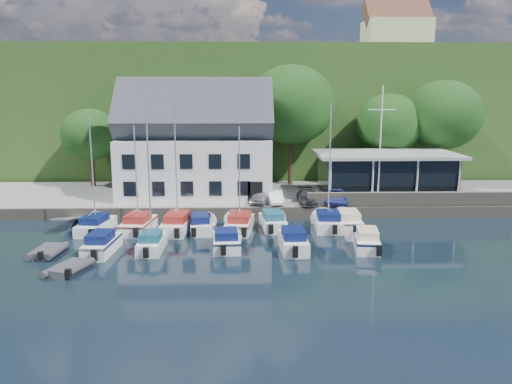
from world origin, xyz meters
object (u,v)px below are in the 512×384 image
(dinghy_1, at_px, (68,267))
(boat_r1_2, at_px, (176,173))
(flagpole, at_px, (380,145))
(boat_r2_2, at_px, (226,239))
(boat_r1_7, at_px, (348,219))
(harbor_building, at_px, (196,150))
(boat_r1_0, at_px, (93,179))
(boat_r2_1, at_px, (149,191))
(club_pavilion, at_px, (385,174))
(car_silver, at_px, (261,196))
(car_white, at_px, (275,197))
(boat_r1_5, at_px, (273,220))
(boat_r1_1, at_px, (136,173))
(boat_r2_4, at_px, (366,238))
(boat_r1_4, at_px, (239,173))
(boat_r1_3, at_px, (200,223))
(boat_r2_3, at_px, (293,239))
(dinghy_0, at_px, (48,250))
(boat_r2_0, at_px, (102,242))
(car_blue, at_px, (336,196))
(car_dgrey, at_px, (307,197))
(boat_r1_6, at_px, (329,173))

(dinghy_1, bearing_deg, boat_r1_2, 77.73)
(flagpole, distance_m, boat_r2_2, 17.56)
(boat_r1_7, bearing_deg, harbor_building, 148.36)
(flagpole, bearing_deg, boat_r1_0, -166.68)
(boat_r1_2, bearing_deg, boat_r2_1, -97.45)
(club_pavilion, height_order, boat_r2_2, club_pavilion)
(boat_r1_7, xyz_separation_m, boat_r2_1, (-14.69, -5.57, 3.48))
(harbor_building, distance_m, car_silver, 7.93)
(car_silver, relative_size, boat_r1_0, 0.43)
(car_white, distance_m, boat_r1_5, 5.05)
(boat_r2_2, bearing_deg, boat_r1_1, 143.09)
(boat_r2_4, bearing_deg, boat_r2_2, -172.55)
(car_silver, bearing_deg, boat_r1_2, -122.87)
(dinghy_1, bearing_deg, boat_r1_4, 59.71)
(harbor_building, relative_size, boat_r1_5, 2.62)
(boat_r2_2, xyz_separation_m, boat_r2_4, (9.75, -0.11, 0.02))
(car_silver, bearing_deg, harbor_building, 166.05)
(boat_r1_1, distance_m, boat_r1_3, 6.21)
(boat_r1_7, relative_size, boat_r2_1, 0.75)
(boat_r1_4, distance_m, boat_r2_3, 7.22)
(boat_r2_2, relative_size, dinghy_0, 1.64)
(boat_r1_1, height_order, boat_r2_0, boat_r1_1)
(car_blue, bearing_deg, dinghy_0, -141.69)
(club_pavilion, xyz_separation_m, boat_r2_1, (-19.86, -13.59, 1.15))
(boat_r1_1, bearing_deg, boat_r1_7, 9.61)
(dinghy_0, distance_m, dinghy_1, 4.14)
(boat_r2_4, bearing_deg, car_dgrey, 114.06)
(boat_r2_3, bearing_deg, flagpole, 48.59)
(boat_r1_4, distance_m, boat_r2_0, 11.33)
(boat_r1_2, bearing_deg, boat_r1_6, 7.72)
(boat_r1_4, distance_m, dinghy_1, 14.27)
(car_white, xyz_separation_m, boat_r1_5, (-0.49, -4.96, -0.82))
(car_blue, distance_m, boat_r2_1, 17.99)
(club_pavilion, xyz_separation_m, boat_r1_6, (-6.82, -8.34, 1.43))
(boat_r1_3, bearing_deg, boat_r1_1, 172.58)
(car_blue, xyz_separation_m, dinghy_1, (-18.86, -14.38, -1.33))
(car_silver, xyz_separation_m, flagpole, (10.52, -0.06, 4.54))
(boat_r1_1, height_order, boat_r2_4, boat_r1_1)
(club_pavilion, relative_size, flagpole, 1.28)
(car_silver, bearing_deg, car_white, 11.79)
(boat_r1_6, relative_size, boat_r2_1, 1.07)
(boat_r1_6, height_order, dinghy_1, boat_r1_6)
(car_white, bearing_deg, boat_r1_1, -156.34)
(boat_r1_2, bearing_deg, flagpole, 23.74)
(boat_r1_5, distance_m, boat_r1_7, 6.05)
(harbor_building, distance_m, boat_r2_1, 14.26)
(car_silver, xyz_separation_m, boat_r1_0, (-13.05, -5.64, 2.60))
(harbor_building, bearing_deg, car_blue, -16.83)
(club_pavilion, height_order, dinghy_1, club_pavilion)
(club_pavilion, relative_size, boat_r2_1, 1.57)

